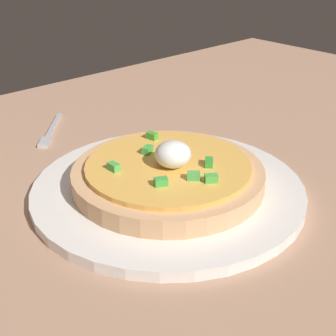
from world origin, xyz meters
The scene contains 4 objects.
dining_table centered at (0.00, 0.00, 1.04)cm, with size 126.45×69.01×2.07cm, color tan.
plate centered at (-6.78, -9.74, 2.65)cm, with size 29.41×29.41×1.15cm, color white.
pizza centered at (-6.78, -9.78, 4.54)cm, with size 20.59×20.59×5.30cm.
fork centered at (-7.79, 13.67, 2.32)cm, with size 8.56×9.42×0.50cm.
Camera 1 is at (-37.27, -43.13, 28.43)cm, focal length 51.05 mm.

